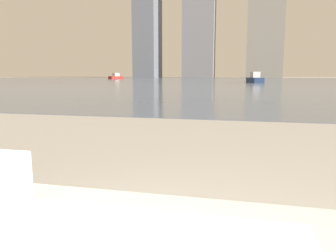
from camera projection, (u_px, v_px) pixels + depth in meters
The scene contains 3 objects.
harbor_water at pixel (244, 80), 59.74m from camera, with size 180.00×110.00×0.01m.
harbor_boat_0 at pixel (116, 77), 76.55m from camera, with size 2.78×3.82×1.37m.
harbor_boat_2 at pixel (255, 79), 40.08m from camera, with size 2.14×3.72×1.32m.
Camera 1 is at (0.60, 0.09, 0.95)m, focal length 35.00 mm.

